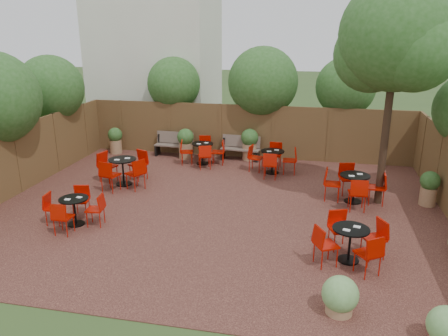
# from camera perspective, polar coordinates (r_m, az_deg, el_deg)

# --- Properties ---
(ground) EXTENTS (80.00, 80.00, 0.00)m
(ground) POSITION_cam_1_polar(r_m,az_deg,el_deg) (11.98, -0.92, -5.25)
(ground) COLOR #354F23
(ground) RESTS_ON ground
(courtyard_paving) EXTENTS (12.00, 10.00, 0.02)m
(courtyard_paving) POSITION_cam_1_polar(r_m,az_deg,el_deg) (11.97, -0.92, -5.21)
(courtyard_paving) COLOR #351915
(courtyard_paving) RESTS_ON ground
(fence_back) EXTENTS (12.00, 0.08, 2.00)m
(fence_back) POSITION_cam_1_polar(r_m,az_deg,el_deg) (16.35, 2.93, 4.77)
(fence_back) COLOR #4E331D
(fence_back) RESTS_ON ground
(fence_left) EXTENTS (0.08, 10.00, 2.00)m
(fence_left) POSITION_cam_1_polar(r_m,az_deg,el_deg) (14.15, -25.37, 0.94)
(fence_left) COLOR #4E331D
(fence_left) RESTS_ON ground
(neighbour_building) EXTENTS (5.00, 4.00, 8.00)m
(neighbour_building) POSITION_cam_1_polar(r_m,az_deg,el_deg) (19.99, -8.84, 15.67)
(neighbour_building) COLOR silver
(neighbour_building) RESTS_ON ground
(overhang_foliage) EXTENTS (15.60, 10.68, 2.66)m
(overhang_foliage) POSITION_cam_1_polar(r_m,az_deg,el_deg) (14.17, -9.35, 9.62)
(overhang_foliage) COLOR #26521A
(overhang_foliage) RESTS_ON ground
(courtyard_tree) EXTENTS (2.95, 2.88, 5.96)m
(courtyard_tree) POSITION_cam_1_polar(r_m,az_deg,el_deg) (12.14, 21.51, 15.06)
(courtyard_tree) COLOR black
(courtyard_tree) RESTS_ON courtyard_paving
(park_bench_left) EXTENTS (1.48, 0.54, 0.90)m
(park_bench_left) POSITION_cam_1_polar(r_m,az_deg,el_deg) (16.74, -6.49, 3.17)
(park_bench_left) COLOR brown
(park_bench_left) RESTS_ON courtyard_paving
(park_bench_right) EXTENTS (1.47, 0.58, 0.89)m
(park_bench_right) POSITION_cam_1_polar(r_m,az_deg,el_deg) (16.14, 2.19, 2.69)
(park_bench_right) COLOR brown
(park_bench_right) RESTS_ON courtyard_paving
(bistro_tables) EXTENTS (8.62, 7.60, 0.96)m
(bistro_tables) POSITION_cam_1_polar(r_m,az_deg,el_deg) (12.76, 0.50, -1.49)
(bistro_tables) COLOR black
(bistro_tables) RESTS_ON courtyard_paving
(planters) EXTENTS (11.24, 3.89, 1.16)m
(planters) POSITION_cam_1_polar(r_m,az_deg,el_deg) (15.53, 0.22, 2.58)
(planters) COLOR #946D4A
(planters) RESTS_ON courtyard_paving
(low_shrubs) EXTENTS (3.28, 3.50, 0.71)m
(low_shrubs) POSITION_cam_1_polar(r_m,az_deg,el_deg) (8.84, 24.33, -13.40)
(low_shrubs) COLOR #946D4A
(low_shrubs) RESTS_ON courtyard_paving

